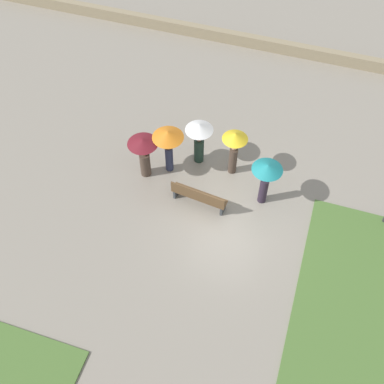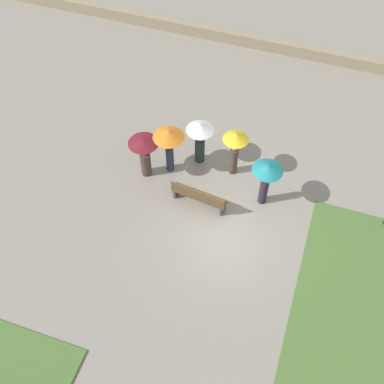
# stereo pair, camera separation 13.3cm
# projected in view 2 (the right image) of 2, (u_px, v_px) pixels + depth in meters

# --- Properties ---
(ground_plane) EXTENTS (90.00, 90.00, 0.00)m
(ground_plane) POSITION_uv_depth(u_px,v_px,m) (227.00, 217.00, 16.66)
(ground_plane) COLOR gray
(parapet_wall) EXTENTS (45.00, 0.35, 0.56)m
(parapet_wall) POSITION_uv_depth(u_px,v_px,m) (286.00, 48.00, 21.95)
(parapet_wall) COLOR gray
(parapet_wall) RESTS_ON ground_plane
(park_bench) EXTENTS (2.02, 0.64, 0.90)m
(park_bench) POSITION_uv_depth(u_px,v_px,m) (199.00, 196.00, 16.59)
(park_bench) COLOR brown
(park_bench) RESTS_ON ground_plane
(crowd_person_yellow) EXTENTS (0.91, 0.91, 1.98)m
(crowd_person_yellow) POSITION_uv_depth(u_px,v_px,m) (235.00, 145.00, 16.76)
(crowd_person_yellow) COLOR #47382D
(crowd_person_yellow) RESTS_ON ground_plane
(crowd_person_white) EXTENTS (1.01, 1.01, 1.86)m
(crowd_person_white) POSITION_uv_depth(u_px,v_px,m) (200.00, 136.00, 17.20)
(crowd_person_white) COLOR #1E3328
(crowd_person_white) RESTS_ON ground_plane
(crowd_person_teal) EXTENTS (1.04, 1.04, 1.91)m
(crowd_person_teal) POSITION_uv_depth(u_px,v_px,m) (266.00, 176.00, 15.94)
(crowd_person_teal) COLOR #2D2333
(crowd_person_teal) RESTS_ON ground_plane
(crowd_person_maroon) EXTENTS (1.08, 1.08, 1.80)m
(crowd_person_maroon) POSITION_uv_depth(u_px,v_px,m) (144.00, 151.00, 16.88)
(crowd_person_maroon) COLOR #47382D
(crowd_person_maroon) RESTS_ON ground_plane
(crowd_person_orange) EXTENTS (1.12, 1.12, 1.97)m
(crowd_person_orange) POSITION_uv_depth(u_px,v_px,m) (169.00, 140.00, 16.74)
(crowd_person_orange) COLOR #282D47
(crowd_person_orange) RESTS_ON ground_plane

